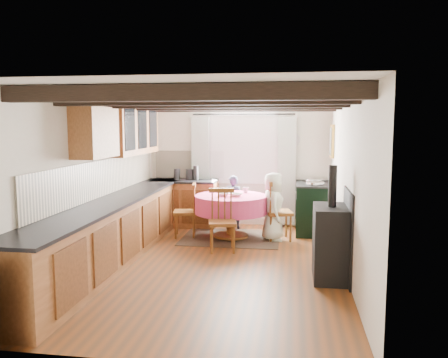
% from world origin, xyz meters
% --- Properties ---
extents(floor, '(3.60, 5.50, 0.00)m').
position_xyz_m(floor, '(0.00, 0.00, 0.00)').
color(floor, brown).
rests_on(floor, ground).
extents(ceiling, '(3.60, 5.50, 0.00)m').
position_xyz_m(ceiling, '(0.00, 0.00, 2.40)').
color(ceiling, white).
rests_on(ceiling, ground).
extents(wall_back, '(3.60, 0.00, 2.40)m').
position_xyz_m(wall_back, '(0.00, 2.75, 1.20)').
color(wall_back, silver).
rests_on(wall_back, ground).
extents(wall_front, '(3.60, 0.00, 2.40)m').
position_xyz_m(wall_front, '(0.00, -2.75, 1.20)').
color(wall_front, silver).
rests_on(wall_front, ground).
extents(wall_left, '(0.00, 5.50, 2.40)m').
position_xyz_m(wall_left, '(-1.80, 0.00, 1.20)').
color(wall_left, silver).
rests_on(wall_left, ground).
extents(wall_right, '(0.00, 5.50, 2.40)m').
position_xyz_m(wall_right, '(1.80, 0.00, 1.20)').
color(wall_right, silver).
rests_on(wall_right, ground).
extents(beam_a, '(3.60, 0.16, 0.16)m').
position_xyz_m(beam_a, '(0.00, -2.00, 2.31)').
color(beam_a, black).
rests_on(beam_a, ceiling).
extents(beam_b, '(3.60, 0.16, 0.16)m').
position_xyz_m(beam_b, '(0.00, -1.00, 2.31)').
color(beam_b, black).
rests_on(beam_b, ceiling).
extents(beam_c, '(3.60, 0.16, 0.16)m').
position_xyz_m(beam_c, '(0.00, 0.00, 2.31)').
color(beam_c, black).
rests_on(beam_c, ceiling).
extents(beam_d, '(3.60, 0.16, 0.16)m').
position_xyz_m(beam_d, '(0.00, 1.00, 2.31)').
color(beam_d, black).
rests_on(beam_d, ceiling).
extents(beam_e, '(3.60, 0.16, 0.16)m').
position_xyz_m(beam_e, '(0.00, 2.00, 2.31)').
color(beam_e, black).
rests_on(beam_e, ceiling).
extents(splash_left, '(0.02, 4.50, 0.55)m').
position_xyz_m(splash_left, '(-1.78, 0.30, 1.20)').
color(splash_left, beige).
rests_on(splash_left, wall_left).
extents(splash_back, '(1.40, 0.02, 0.55)m').
position_xyz_m(splash_back, '(-1.00, 2.73, 1.20)').
color(splash_back, beige).
rests_on(splash_back, wall_back).
extents(base_cabinet_left, '(0.60, 5.30, 0.88)m').
position_xyz_m(base_cabinet_left, '(-1.50, 0.00, 0.44)').
color(base_cabinet_left, '#A36337').
rests_on(base_cabinet_left, floor).
extents(base_cabinet_back, '(1.30, 0.60, 0.88)m').
position_xyz_m(base_cabinet_back, '(-1.05, 2.45, 0.44)').
color(base_cabinet_back, '#A36337').
rests_on(base_cabinet_back, floor).
extents(worktop_left, '(0.64, 5.30, 0.04)m').
position_xyz_m(worktop_left, '(-1.48, 0.00, 0.90)').
color(worktop_left, black).
rests_on(worktop_left, base_cabinet_left).
extents(worktop_back, '(1.30, 0.64, 0.04)m').
position_xyz_m(worktop_back, '(-1.05, 2.43, 0.90)').
color(worktop_back, black).
rests_on(worktop_back, base_cabinet_back).
extents(wall_cabinet_glass, '(0.34, 1.80, 0.90)m').
position_xyz_m(wall_cabinet_glass, '(-1.63, 1.20, 1.95)').
color(wall_cabinet_glass, '#A36337').
rests_on(wall_cabinet_glass, wall_left).
extents(wall_cabinet_solid, '(0.34, 0.90, 0.70)m').
position_xyz_m(wall_cabinet_solid, '(-1.63, -0.30, 1.90)').
color(wall_cabinet_solid, '#A36337').
rests_on(wall_cabinet_solid, wall_left).
extents(window_frame, '(1.34, 0.03, 1.54)m').
position_xyz_m(window_frame, '(0.10, 2.73, 1.60)').
color(window_frame, white).
rests_on(window_frame, wall_back).
extents(window_pane, '(1.20, 0.01, 1.40)m').
position_xyz_m(window_pane, '(0.10, 2.74, 1.60)').
color(window_pane, white).
rests_on(window_pane, wall_back).
extents(curtain_left, '(0.35, 0.10, 2.10)m').
position_xyz_m(curtain_left, '(-0.75, 2.65, 1.10)').
color(curtain_left, silver).
rests_on(curtain_left, wall_back).
extents(curtain_right, '(0.35, 0.10, 2.10)m').
position_xyz_m(curtain_right, '(0.95, 2.65, 1.10)').
color(curtain_right, silver).
rests_on(curtain_right, wall_back).
extents(curtain_rod, '(2.00, 0.03, 0.03)m').
position_xyz_m(curtain_rod, '(0.10, 2.65, 2.20)').
color(curtain_rod, black).
rests_on(curtain_rod, wall_back).
extents(wall_picture, '(0.04, 0.50, 0.60)m').
position_xyz_m(wall_picture, '(1.77, 2.30, 1.70)').
color(wall_picture, gold).
rests_on(wall_picture, wall_right).
extents(wall_plate, '(0.30, 0.02, 0.30)m').
position_xyz_m(wall_plate, '(1.05, 2.72, 1.70)').
color(wall_plate, silver).
rests_on(wall_plate, wall_back).
extents(rug, '(1.71, 1.33, 0.01)m').
position_xyz_m(rug, '(0.01, 1.58, 0.01)').
color(rug, '#483B32').
rests_on(rug, floor).
extents(dining_table, '(1.27, 1.27, 0.77)m').
position_xyz_m(dining_table, '(0.01, 1.58, 0.38)').
color(dining_table, '#C03669').
rests_on(dining_table, floor).
extents(chair_near, '(0.51, 0.52, 0.99)m').
position_xyz_m(chair_near, '(-0.02, 0.74, 0.50)').
color(chair_near, brown).
rests_on(chair_near, floor).
extents(chair_left, '(0.50, 0.48, 0.96)m').
position_xyz_m(chair_left, '(-0.83, 1.58, 0.48)').
color(chair_left, brown).
rests_on(chair_left, floor).
extents(chair_right, '(0.56, 0.54, 1.05)m').
position_xyz_m(chair_right, '(0.85, 1.60, 0.52)').
color(chair_right, brown).
rests_on(chair_right, floor).
extents(aga_range, '(0.67, 1.03, 0.95)m').
position_xyz_m(aga_range, '(1.47, 2.23, 0.47)').
color(aga_range, black).
rests_on(aga_range, floor).
extents(cast_iron_stove, '(0.45, 0.75, 1.49)m').
position_xyz_m(cast_iron_stove, '(1.58, -0.35, 0.75)').
color(cast_iron_stove, black).
rests_on(cast_iron_stove, floor).
extents(child_far, '(0.40, 0.28, 1.04)m').
position_xyz_m(child_far, '(-0.06, 2.34, 0.52)').
color(child_far, '#282B3E').
rests_on(child_far, floor).
extents(child_right, '(0.46, 0.63, 1.19)m').
position_xyz_m(child_right, '(0.75, 1.55, 0.59)').
color(child_right, silver).
rests_on(child_right, floor).
extents(bowl_a, '(0.30, 0.30, 0.05)m').
position_xyz_m(bowl_a, '(0.10, 1.48, 0.79)').
color(bowl_a, silver).
rests_on(bowl_a, dining_table).
extents(bowl_b, '(0.27, 0.27, 0.06)m').
position_xyz_m(bowl_b, '(-0.11, 1.49, 0.80)').
color(bowl_b, silver).
rests_on(bowl_b, dining_table).
extents(cup, '(0.15, 0.15, 0.10)m').
position_xyz_m(cup, '(0.23, 1.93, 0.82)').
color(cup, silver).
rests_on(cup, dining_table).
extents(canister_tall, '(0.12, 0.12, 0.21)m').
position_xyz_m(canister_tall, '(-1.20, 2.47, 1.03)').
color(canister_tall, '#262628').
rests_on(canister_tall, worktop_back).
extents(canister_wide, '(0.19, 0.19, 0.21)m').
position_xyz_m(canister_wide, '(-0.92, 2.49, 1.02)').
color(canister_wide, '#262628').
rests_on(canister_wide, worktop_back).
extents(canister_slim, '(0.10, 0.10, 0.28)m').
position_xyz_m(canister_slim, '(-0.80, 2.41, 1.06)').
color(canister_slim, '#262628').
rests_on(canister_slim, worktop_back).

